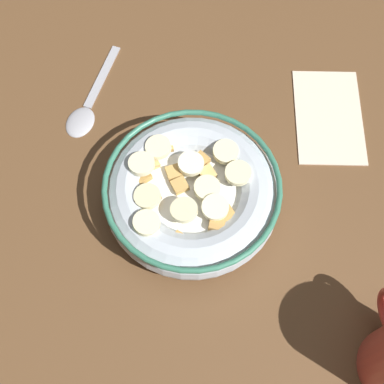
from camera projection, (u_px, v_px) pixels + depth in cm
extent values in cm
cube|color=brown|center=(192.00, 208.00, 57.90)|extent=(113.88, 113.88, 2.00)
cylinder|color=#B2BCC6|center=(192.00, 203.00, 56.72)|extent=(9.93, 9.93, 0.60)
torus|color=#B2BCC6|center=(192.00, 195.00, 54.85)|extent=(18.05, 18.05, 4.73)
torus|color=#337259|center=(192.00, 186.00, 52.98)|extent=(18.11, 18.11, 0.60)
cylinder|color=white|center=(192.00, 191.00, 54.08)|extent=(15.22, 15.22, 0.40)
cube|color=#B78947|center=(231.00, 233.00, 51.48)|extent=(1.86, 1.90, 0.81)
cube|color=#AD7F42|center=(150.00, 195.00, 53.12)|extent=(2.14, 2.12, 0.86)
cube|color=tan|center=(207.00, 173.00, 54.29)|extent=(1.92, 1.87, 0.83)
cube|color=tan|center=(166.00, 145.00, 55.52)|extent=(1.65, 1.70, 0.79)
cube|color=tan|center=(151.00, 163.00, 54.86)|extent=(1.82, 1.87, 0.86)
cube|color=tan|center=(180.00, 185.00, 53.69)|extent=(1.76, 1.79, 0.76)
cube|color=#B78947|center=(179.00, 241.00, 51.27)|extent=(2.12, 2.12, 0.72)
cube|color=#B78947|center=(226.00, 214.00, 52.41)|extent=(1.84, 1.85, 0.73)
cube|color=#B78947|center=(142.00, 176.00, 54.00)|extent=(2.05, 2.01, 0.85)
cube|color=#B78947|center=(201.00, 160.00, 54.91)|extent=(2.08, 2.10, 0.82)
cube|color=#B78947|center=(180.00, 139.00, 56.18)|extent=(1.65, 1.71, 0.82)
cube|color=#AD7F42|center=(217.00, 223.00, 51.83)|extent=(2.06, 2.08, 0.83)
cube|color=tan|center=(174.00, 172.00, 54.39)|extent=(1.56, 1.58, 0.73)
cylinder|color=beige|center=(184.00, 210.00, 51.51)|extent=(2.97, 2.96, 0.96)
cylinder|color=#F4EABC|center=(215.00, 207.00, 51.83)|extent=(3.38, 3.36, 0.90)
cylinder|color=#F9EFC6|center=(191.00, 164.00, 53.99)|extent=(3.70, 3.72, 0.78)
cylinder|color=beige|center=(147.00, 223.00, 50.89)|extent=(3.80, 3.83, 1.03)
cylinder|color=beige|center=(238.00, 172.00, 53.32)|extent=(3.72, 3.75, 0.79)
cylinder|color=beige|center=(226.00, 152.00, 54.60)|extent=(3.81, 3.81, 0.77)
cylinder|color=#F4EABC|center=(158.00, 147.00, 54.52)|extent=(3.30, 3.32, 0.88)
cylinder|color=#F4EABC|center=(142.00, 164.00, 53.46)|extent=(3.03, 3.00, 0.82)
cylinder|color=beige|center=(148.00, 197.00, 52.27)|extent=(3.25, 3.27, 0.88)
cylinder|color=beige|center=(207.00, 188.00, 52.79)|extent=(2.97, 2.95, 0.94)
ellipsoid|color=#A5A5AD|center=(80.00, 120.00, 61.00)|extent=(5.26, 4.97, 0.80)
cube|color=#A5A5AD|center=(102.00, 76.00, 63.94)|extent=(8.37, 6.02, 0.36)
cube|color=beige|center=(329.00, 116.00, 61.55)|extent=(14.45, 11.04, 0.30)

